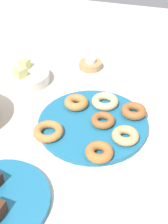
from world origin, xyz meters
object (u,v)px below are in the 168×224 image
Objects in this scene: donut_2 at (103,121)px; fruit_bowl at (25,77)px; donut_0 at (125,136)px; tealight at (91,60)px; donut_plate at (93,123)px; candle_holder at (91,65)px; donut_4 at (99,152)px; donut_5 at (105,101)px; donut_6 at (76,103)px; melon_chunk_right at (25,64)px; donut_1 at (48,131)px; melon_chunk_left at (20,73)px; donut_3 at (134,111)px.

donut_2 is 0.40m from fruit_bowl.
donut_0 reaches higher than tealight.
fruit_bowl is (0.17, 0.33, 0.01)m from donut_plate.
candle_holder is 0.28m from fruit_bowl.
donut_4 is 0.83× the size of candle_holder.
donut_5 is 0.10m from donut_6.
donut_plate is 0.37m from fruit_bowl.
melon_chunk_right reaches higher than donut_6.
candle_holder is 0.50× the size of fruit_bowl.
donut_1 is at bearing 102.84° from donut_0.
tealight reaches higher than candle_holder.
donut_5 is 0.35m from fruit_bowl.
melon_chunk_left is 0.07m from melon_chunk_right.
candle_holder is (0.36, 0.15, -0.02)m from donut_2.
donut_6 reaches higher than donut_3.
donut_0 is 2.24× the size of melon_chunk_right.
donut_0 is 0.23m from donut_1.
donut_3 is 0.48m from melon_chunk_right.
donut_0 is 0.88× the size of donut_5.
donut_3 is (0.12, -0.00, 0.00)m from donut_0.
donut_6 is 0.30m from melon_chunk_right.
fruit_bowl is at bearing -156.80° from melon_chunk_right.
donut_2 is at bearing -111.43° from melon_chunk_left.
donut_3 reaches higher than donut_1.
donut_3 is at bearing -1.00° from donut_0.
donut_5 is 0.37m from melon_chunk_right.
donut_5 is at bearing 34.30° from donut_0.
donut_6 reaches higher than donut_2.
tealight is 1.19× the size of melon_chunk_left.
melon_chunk_left reaches higher than donut_0.
donut_3 is 2.30× the size of melon_chunk_left.
donut_plate is 4.36× the size of donut_0.
melon_chunk_left is (0.14, 0.33, 0.05)m from donut_plate.
donut_5 is (0.02, 0.10, -0.00)m from donut_3.
donut_3 is 0.91× the size of donut_5.
donut_plate is at bearing -161.88° from tealight.
tealight is (0.25, 0.13, 0.00)m from donut_5.
melon_chunk_right reaches higher than donut_2.
melon_chunk_left is at bearing 67.03° from donut_plate.
donut_1 is at bearing 132.40° from donut_plate.
melon_chunk_right reaches higher than fruit_bowl.
tealight is at bearing 18.12° from donut_plate.
melon_chunk_right is at bearing 60.98° from donut_2.
donut_plate is 9.77× the size of melon_chunk_right.
donut_6 reaches higher than donut_plate.
donut_4 is 0.49m from fruit_bowl.
donut_4 is at bearing 147.71° from donut_0.
donut_1 is 2.12× the size of tealight.
donut_2 is at bearing -94.29° from donut_plate.
donut_3 is 1.05× the size of donut_4.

